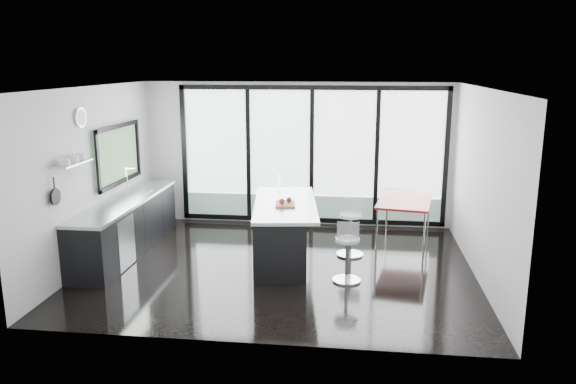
# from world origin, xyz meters

# --- Properties ---
(floor) EXTENTS (6.00, 5.00, 0.00)m
(floor) POSITION_xyz_m (0.00, 0.00, 0.00)
(floor) COLOR black
(floor) RESTS_ON ground
(ceiling) EXTENTS (6.00, 5.00, 0.00)m
(ceiling) POSITION_xyz_m (0.00, 0.00, 2.80)
(ceiling) COLOR white
(ceiling) RESTS_ON wall_back
(wall_back) EXTENTS (6.00, 0.09, 2.80)m
(wall_back) POSITION_xyz_m (0.27, 2.47, 1.27)
(wall_back) COLOR silver
(wall_back) RESTS_ON ground
(wall_front) EXTENTS (6.00, 0.00, 2.80)m
(wall_front) POSITION_xyz_m (0.00, -2.50, 1.40)
(wall_front) COLOR silver
(wall_front) RESTS_ON ground
(wall_left) EXTENTS (0.26, 5.00, 2.80)m
(wall_left) POSITION_xyz_m (-2.97, 0.27, 1.56)
(wall_left) COLOR silver
(wall_left) RESTS_ON ground
(wall_right) EXTENTS (0.00, 5.00, 2.80)m
(wall_right) POSITION_xyz_m (3.00, 0.00, 1.40)
(wall_right) COLOR silver
(wall_right) RESTS_ON ground
(counter_cabinets) EXTENTS (0.69, 3.24, 1.36)m
(counter_cabinets) POSITION_xyz_m (-2.67, 0.40, 0.46)
(counter_cabinets) COLOR black
(counter_cabinets) RESTS_ON floor
(island) EXTENTS (1.28, 2.44, 1.24)m
(island) POSITION_xyz_m (-0.03, 0.38, 0.48)
(island) COLOR black
(island) RESTS_ON floor
(bar_stool_near) EXTENTS (0.43, 0.43, 0.67)m
(bar_stool_near) POSITION_xyz_m (1.07, -0.47, 0.33)
(bar_stool_near) COLOR silver
(bar_stool_near) RESTS_ON floor
(bar_stool_far) EXTENTS (0.49, 0.49, 0.72)m
(bar_stool_far) POSITION_xyz_m (1.10, 0.69, 0.36)
(bar_stool_far) COLOR silver
(bar_stool_far) RESTS_ON floor
(red_table) EXTENTS (1.11, 1.65, 0.82)m
(red_table) POSITION_xyz_m (2.04, 1.45, 0.41)
(red_table) COLOR maroon
(red_table) RESTS_ON floor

